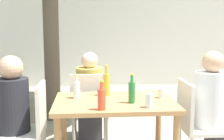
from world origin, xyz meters
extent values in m
cube|color=silver|center=(0.00, 4.44, 1.40)|extent=(10.00, 0.08, 2.80)
cylinder|color=brown|center=(-0.79, 1.85, 1.15)|extent=(0.23, 0.23, 2.31)
cube|color=#B27F4C|center=(0.00, 0.00, 0.72)|extent=(1.14, 0.80, 0.04)
cylinder|color=#B27F4C|center=(-0.51, 0.34, 0.35)|extent=(0.06, 0.06, 0.70)
cylinder|color=#B27F4C|center=(0.51, 0.34, 0.35)|extent=(0.06, 0.06, 0.70)
cylinder|color=#B27F4C|center=(-1.43, 1.99, 0.35)|extent=(0.06, 0.06, 0.70)
cylinder|color=#B27F4C|center=(-1.43, 2.59, 0.35)|extent=(0.06, 0.06, 0.70)
cube|color=beige|center=(-0.89, 0.00, 0.44)|extent=(0.44, 0.44, 0.04)
cube|color=beige|center=(-0.69, 0.00, 0.68)|extent=(0.04, 0.44, 0.45)
cube|color=beige|center=(0.89, 0.00, 0.44)|extent=(0.44, 0.44, 0.04)
cube|color=beige|center=(0.69, 0.00, 0.68)|extent=(0.04, 0.44, 0.45)
cube|color=beige|center=(-0.23, 0.72, 0.44)|extent=(0.44, 0.44, 0.04)
cube|color=beige|center=(-0.23, 0.52, 0.68)|extent=(0.44, 0.04, 0.45)
cylinder|color=beige|center=(-0.04, 0.91, 0.21)|extent=(0.04, 0.04, 0.42)
cylinder|color=beige|center=(-0.42, 0.91, 0.21)|extent=(0.04, 0.04, 0.42)
cylinder|color=beige|center=(-0.04, 0.53, 0.21)|extent=(0.04, 0.04, 0.42)
cylinder|color=beige|center=(-0.42, 0.53, 0.21)|extent=(0.04, 0.04, 0.42)
cylinder|color=#232328|center=(-0.95, 0.00, 0.71)|extent=(0.31, 0.31, 0.51)
sphere|color=tan|center=(-0.95, 0.00, 1.07)|extent=(0.22, 0.22, 0.22)
cylinder|color=white|center=(0.95, 0.00, 0.73)|extent=(0.32, 0.32, 0.55)
sphere|color=tan|center=(0.95, 0.00, 1.10)|extent=(0.21, 0.21, 0.21)
cube|color=#383842|center=(-0.23, 0.98, 0.23)|extent=(0.29, 0.40, 0.46)
cylinder|color=gold|center=(-0.23, 0.78, 0.70)|extent=(0.32, 0.32, 0.49)
sphere|color=beige|center=(-0.23, 0.78, 1.03)|extent=(0.20, 0.20, 0.20)
cylinder|color=#287A38|center=(0.15, -0.10, 0.84)|extent=(0.06, 0.06, 0.19)
cylinder|color=#287A38|center=(0.15, -0.10, 0.97)|extent=(0.03, 0.03, 0.07)
cylinder|color=gold|center=(0.15, -0.10, 1.01)|extent=(0.03, 0.03, 0.01)
cylinder|color=silver|center=(-0.36, 0.12, 0.82)|extent=(0.07, 0.07, 0.16)
cylinder|color=silver|center=(-0.36, 0.12, 0.93)|extent=(0.03, 0.03, 0.06)
cylinder|color=gold|center=(-0.36, 0.12, 0.96)|extent=(0.03, 0.03, 0.01)
cylinder|color=#DB4C2D|center=(-0.14, -0.31, 0.83)|extent=(0.07, 0.07, 0.18)
cylinder|color=#DB4C2D|center=(-0.14, -0.31, 0.95)|extent=(0.03, 0.03, 0.06)
cylinder|color=gold|center=(-0.14, -0.31, 0.99)|extent=(0.03, 0.03, 0.01)
cylinder|color=gold|center=(-0.06, 0.21, 0.85)|extent=(0.07, 0.07, 0.22)
cylinder|color=gold|center=(-0.06, 0.21, 1.00)|extent=(0.03, 0.03, 0.08)
cylinder|color=gold|center=(-0.06, 0.21, 1.05)|extent=(0.03, 0.03, 0.01)
cylinder|color=silver|center=(0.28, -0.27, 0.80)|extent=(0.07, 0.07, 0.12)
cylinder|color=silver|center=(0.47, 0.07, 0.78)|extent=(0.07, 0.07, 0.09)
camera|label=1|loc=(-0.25, -2.88, 1.47)|focal=50.00mm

